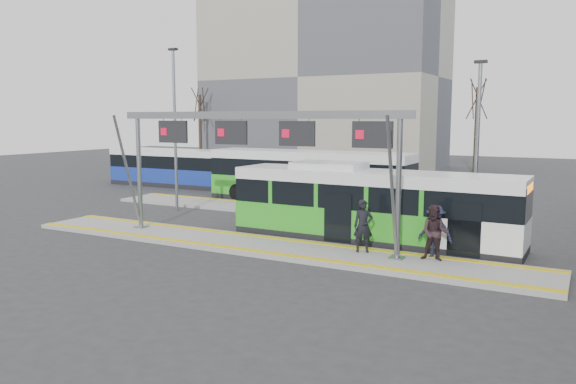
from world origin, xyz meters
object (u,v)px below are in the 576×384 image
Objects in this scene: hero_bus at (372,207)px; passenger_b at (435,233)px; passenger_a at (363,226)px; passenger_c at (435,231)px; gantry at (255,138)px.

passenger_b is at bearing -35.32° from hero_bus.
passenger_a is 2.59m from passenger_c.
gantry is 7.76m from passenger_b.
passenger_a is at bearing -166.12° from passenger_c.
passenger_c is at bearing 94.67° from passenger_b.
passenger_a is 1.04× the size of passenger_c.
passenger_b reaches higher than passenger_c.
passenger_c is (2.55, 0.45, -0.03)m from passenger_a.
passenger_b is at bearing 3.39° from gantry.
passenger_b reaches higher than passenger_a.
gantry is 5.53m from hero_bus.
gantry is 5.47m from passenger_a.
gantry reaches higher than passenger_b.
passenger_a is (4.43, 0.40, -3.17)m from gantry.
passenger_b is 0.44m from passenger_c.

